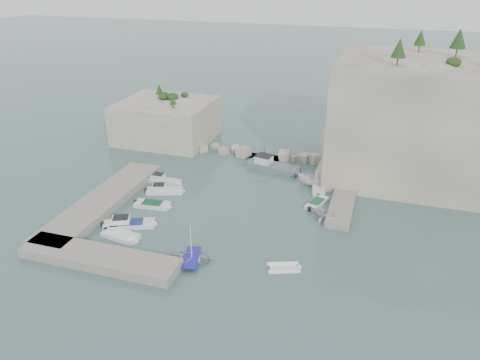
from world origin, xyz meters
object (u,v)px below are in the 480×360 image
(motorboat_c, at_px, (153,206))
(rowboat, at_px, (192,261))
(motorboat_e, at_px, (121,237))
(tender_east_d, at_px, (313,186))
(inflatable_dinghy, at_px, (283,269))
(motorboat_d, at_px, (129,226))
(work_boat, at_px, (273,169))
(motorboat_b, at_px, (165,193))
(motorboat_a, at_px, (163,183))
(tender_east_b, at_px, (317,205))
(tender_east_a, at_px, (324,218))
(tender_east_c, at_px, (318,191))

(motorboat_c, distance_m, rowboat, 14.10)
(motorboat_e, xyz_separation_m, tender_east_d, (19.22, 20.86, 0.00))
(motorboat_e, xyz_separation_m, inflatable_dinghy, (19.65, -0.30, 0.00))
(motorboat_d, height_order, work_boat, work_boat)
(motorboat_d, bearing_deg, motorboat_e, -104.82)
(motorboat_c, bearing_deg, rowboat, -51.19)
(motorboat_b, xyz_separation_m, inflatable_dinghy, (19.96, -12.58, 0.00))
(motorboat_a, bearing_deg, tender_east_b, 0.92)
(motorboat_c, distance_m, tender_east_a, 22.47)
(motorboat_a, bearing_deg, inflatable_dinghy, -34.58)
(tender_east_b, xyz_separation_m, work_boat, (-8.39, 9.63, 0.00))
(tender_east_c, bearing_deg, inflatable_dinghy, 168.60)
(motorboat_d, distance_m, tender_east_c, 26.61)
(motorboat_b, distance_m, tender_east_d, 21.34)
(motorboat_d, distance_m, tender_east_d, 26.79)
(inflatable_dinghy, distance_m, tender_east_c, 19.80)
(motorboat_d, bearing_deg, tender_east_b, 7.58)
(tender_east_d, xyz_separation_m, work_boat, (-6.94, 3.91, 0.00))
(tender_east_a, height_order, tender_east_b, tender_east_a)
(tender_east_b, distance_m, tender_east_d, 5.90)
(motorboat_d, relative_size, tender_east_a, 1.86)
(tender_east_c, bearing_deg, motorboat_b, 99.54)
(inflatable_dinghy, relative_size, work_boat, 0.41)
(work_boat, bearing_deg, tender_east_d, -17.87)
(motorboat_e, distance_m, inflatable_dinghy, 19.65)
(motorboat_a, distance_m, tender_east_a, 24.29)
(tender_east_a, bearing_deg, inflatable_dinghy, -168.43)
(rowboat, xyz_separation_m, work_boat, (2.40, 26.71, 0.00))
(tender_east_a, bearing_deg, motorboat_c, 122.74)
(motorboat_b, height_order, motorboat_c, motorboat_b)
(motorboat_b, relative_size, motorboat_e, 1.13)
(tender_east_d, bearing_deg, motorboat_d, 137.09)
(motorboat_b, distance_m, rowboat, 17.49)
(motorboat_d, bearing_deg, inflatable_dinghy, -31.44)
(motorboat_a, height_order, inflatable_dinghy, motorboat_a)
(motorboat_c, xyz_separation_m, motorboat_d, (-0.34, -5.48, 0.00))
(tender_east_a, distance_m, work_boat, 16.19)
(motorboat_a, distance_m, motorboat_d, 12.71)
(motorboat_d, height_order, motorboat_e, motorboat_d)
(work_boat, bearing_deg, rowboat, -83.58)
(motorboat_a, xyz_separation_m, work_boat, (14.24, 9.57, 0.00))
(tender_east_b, height_order, work_boat, work_boat)
(inflatable_dinghy, bearing_deg, tender_east_b, 65.57)
(motorboat_b, relative_size, motorboat_c, 1.08)
(motorboat_e, xyz_separation_m, tender_east_c, (20.18, 19.49, 0.00))
(motorboat_b, xyz_separation_m, motorboat_d, (-0.07, -9.68, 0.00))
(motorboat_a, xyz_separation_m, inflatable_dinghy, (21.61, -15.51, 0.00))
(motorboat_e, height_order, work_boat, work_boat)
(inflatable_dinghy, bearing_deg, motorboat_e, 158.49)
(tender_east_b, relative_size, work_boat, 0.50)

